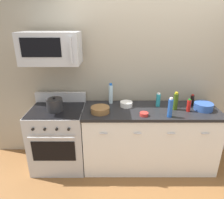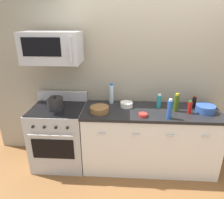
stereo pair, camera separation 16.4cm
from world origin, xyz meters
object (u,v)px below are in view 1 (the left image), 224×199
at_px(bottle_water_clear, 110,94).
at_px(bowl_wooden_salad, 100,110).
at_px(bowl_red_small, 144,114).
at_px(bottle_soda_blue, 170,108).
at_px(bottle_olive_oil, 175,101).
at_px(bowl_blue_mixing, 203,106).
at_px(microwave, 50,48).
at_px(bottle_dish_soap, 158,100).
at_px(bottle_hot_sauce_red, 188,105).
at_px(bottle_soy_sauce_dark, 191,100).
at_px(stockpot, 54,105).
at_px(bowl_white_ceramic, 126,104).
at_px(range_oven, 59,137).

distance_m(bottle_water_clear, bowl_wooden_salad, 0.38).
bearing_deg(bowl_red_small, bowl_wooden_salad, 170.12).
bearing_deg(bowl_red_small, bottle_soda_blue, -5.87).
xyz_separation_m(bottle_olive_oil, bowl_blue_mixing, (0.39, -0.01, -0.07)).
height_order(microwave, bottle_olive_oil, microwave).
relative_size(bottle_olive_oil, bottle_dish_soap, 1.26).
bearing_deg(bottle_water_clear, bowl_red_small, -44.92).
relative_size(bottle_water_clear, bottle_hot_sauce_red, 1.74).
distance_m(bottle_soy_sauce_dark, bottle_water_clear, 1.19).
distance_m(microwave, bottle_soda_blue, 1.70).
bearing_deg(bowl_blue_mixing, bottle_water_clear, 169.20).
distance_m(bowl_red_small, bowl_blue_mixing, 0.87).
height_order(bottle_soda_blue, bowl_wooden_salad, bottle_soda_blue).
bearing_deg(bottle_water_clear, bottle_olive_oil, -14.51).
relative_size(bowl_blue_mixing, stockpot, 1.15).
height_order(bottle_soy_sauce_dark, bowl_white_ceramic, bottle_soy_sauce_dark).
height_order(range_oven, bowl_blue_mixing, range_oven).
bearing_deg(bowl_red_small, bottle_dish_soap, 52.17).
bearing_deg(stockpot, bowl_wooden_salad, -4.98).
bearing_deg(bottle_hot_sauce_red, bottle_dish_soap, 155.13).
height_order(range_oven, microwave, microwave).
bearing_deg(bottle_water_clear, stockpot, -159.78).
height_order(microwave, bowl_white_ceramic, microwave).
distance_m(bottle_hot_sauce_red, bowl_white_ceramic, 0.85).
xyz_separation_m(bottle_water_clear, bottle_soda_blue, (0.76, -0.47, -0.02)).
relative_size(range_oven, bottle_dish_soap, 5.34).
height_order(bowl_blue_mixing, stockpot, stockpot).
bearing_deg(range_oven, bowl_red_small, -9.84).
height_order(microwave, bowl_red_small, microwave).
bearing_deg(bowl_wooden_salad, bowl_blue_mixing, 3.58).
bearing_deg(bowl_red_small, stockpot, 172.65).
relative_size(bottle_soda_blue, bowl_blue_mixing, 1.04).
xyz_separation_m(bottle_dish_soap, bowl_red_small, (-0.25, -0.32, -0.07)).
distance_m(bottle_hot_sauce_red, bottle_soda_blue, 0.35).
bearing_deg(bowl_wooden_salad, bottle_dish_soap, 14.79).
height_order(range_oven, bowl_red_small, range_oven).
bearing_deg(bottle_olive_oil, bottle_water_clear, 165.49).
bearing_deg(bottle_water_clear, bowl_wooden_salad, -112.77).
xyz_separation_m(bowl_blue_mixing, bowl_white_ceramic, (-1.06, 0.12, -0.02)).
bearing_deg(bottle_soy_sauce_dark, microwave, -177.06).
relative_size(range_oven, bottle_hot_sauce_red, 6.05).
distance_m(range_oven, microwave, 1.28).
distance_m(range_oven, bottle_water_clear, 0.99).
distance_m(bowl_red_small, bowl_white_ceramic, 0.37).
distance_m(bowl_blue_mixing, bowl_wooden_salad, 1.43).
relative_size(bottle_olive_oil, bottle_soy_sauce_dark, 1.52).
relative_size(microwave, bowl_white_ceramic, 4.15).
xyz_separation_m(range_oven, bottle_olive_oil, (1.66, -0.00, 0.57)).
distance_m(microwave, bottle_soy_sauce_dark, 2.08).
relative_size(bowl_blue_mixing, bowl_wooden_salad, 1.00).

